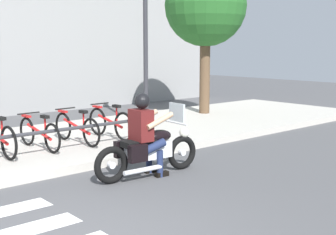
# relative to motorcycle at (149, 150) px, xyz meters

# --- Properties ---
(motorcycle) EXTENTS (2.08, 0.66, 1.20)m
(motorcycle) POSITION_rel_motorcycle_xyz_m (0.00, 0.00, 0.00)
(motorcycle) COLOR black
(motorcycle) RESTS_ON ground
(rider) EXTENTS (0.65, 0.56, 1.43)m
(rider) POSITION_rel_motorcycle_xyz_m (-0.08, 0.01, 0.36)
(rider) COLOR #591919
(rider) RESTS_ON ground
(bicycle_5) EXTENTS (0.48, 1.60, 0.71)m
(bicycle_5) POSITION_rel_motorcycle_xyz_m (-0.79, 2.52, 0.03)
(bicycle_5) COLOR black
(bicycle_5) RESTS_ON sidewalk
(bicycle_6) EXTENTS (0.48, 1.67, 0.73)m
(bicycle_6) POSITION_rel_motorcycle_xyz_m (0.06, 2.52, 0.03)
(bicycle_6) COLOR black
(bicycle_6) RESTS_ON sidewalk
(bicycle_7) EXTENTS (0.48, 1.60, 0.77)m
(bicycle_7) POSITION_rel_motorcycle_xyz_m (0.90, 2.52, 0.05)
(bicycle_7) COLOR black
(bicycle_7) RESTS_ON sidewalk
(street_lamp) EXTENTS (0.28, 0.28, 4.67)m
(street_lamp) POSITION_rel_motorcycle_xyz_m (2.74, 3.55, 2.35)
(street_lamp) COLOR #2D2D33
(street_lamp) RESTS_ON ground
(tree_near_rack) EXTENTS (2.47, 2.47, 4.65)m
(tree_near_rack) POSITION_rel_motorcycle_xyz_m (5.35, 3.95, 2.93)
(tree_near_rack) COLOR brown
(tree_near_rack) RESTS_ON ground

